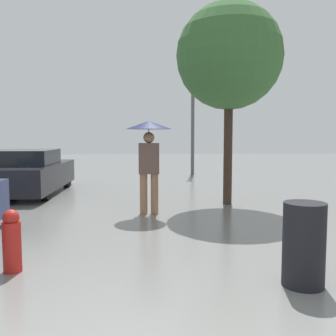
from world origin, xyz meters
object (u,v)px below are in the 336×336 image
object	(u,v)px
pedestrian	(149,144)
street_lamp	(193,116)
tree	(229,57)
trash_bin	(304,244)
fire_hydrant	(12,241)
parked_car_farthest	(26,173)

from	to	relation	value
pedestrian	street_lamp	size ratio (longest dim) A/B	0.45
tree	street_lamp	xyz separation A→B (m)	(-0.03, 6.78, -1.01)
trash_bin	fire_hydrant	world-z (taller)	trash_bin
tree	trash_bin	xyz separation A→B (m)	(-0.19, -4.82, -2.97)
fire_hydrant	pedestrian	bearing A→B (deg)	63.25
parked_car_farthest	street_lamp	world-z (taller)	street_lamp
pedestrian	tree	distance (m)	2.89
trash_bin	tree	bearing A→B (deg)	87.73
pedestrian	tree	size ratio (longest dim) A/B	0.41
pedestrian	parked_car_farthest	bearing A→B (deg)	139.79
pedestrian	trash_bin	xyz separation A→B (m)	(1.66, -3.83, -0.99)
street_lamp	fire_hydrant	world-z (taller)	street_lamp
tree	parked_car_farthest	bearing A→B (deg)	160.17
trash_bin	fire_hydrant	distance (m)	3.35
street_lamp	fire_hydrant	xyz separation A→B (m)	(-3.46, -11.02, -2.04)
parked_car_farthest	fire_hydrant	size ratio (longest dim) A/B	5.16
street_lamp	pedestrian	bearing A→B (deg)	-103.18
pedestrian	trash_bin	distance (m)	4.29
pedestrian	parked_car_farthest	size ratio (longest dim) A/B	0.49
parked_car_farthest	trash_bin	xyz separation A→B (m)	(5.09, -6.73, -0.12)
pedestrian	fire_hydrant	world-z (taller)	pedestrian
pedestrian	tree	xyz separation A→B (m)	(1.86, 0.99, 1.98)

